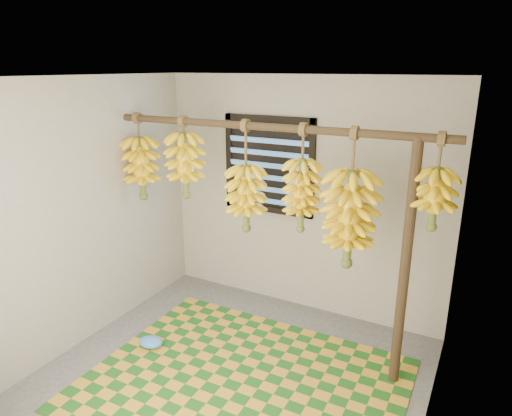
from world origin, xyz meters
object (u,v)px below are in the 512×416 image
Objects in this scene: banana_bunch_a at (141,168)px; banana_bunch_e at (349,219)px; support_post at (405,269)px; banana_bunch_c at (246,198)px; banana_bunch_d at (301,196)px; woven_mat at (243,384)px; banana_bunch_f at (435,199)px; banana_bunch_b at (185,165)px; plastic_bag at (151,342)px.

banana_bunch_a is 0.75× the size of banana_bunch_e.
banana_bunch_a is (-2.55, -0.00, 0.52)m from support_post.
banana_bunch_a is at bearing -180.00° from banana_bunch_e.
banana_bunch_c is 0.87× the size of banana_bunch_e.
banana_bunch_c is 0.52m from banana_bunch_d.
woven_mat is 2.08m from banana_bunch_f.
banana_bunch_e is (0.41, 0.00, -0.14)m from banana_bunch_d.
banana_bunch_b and banana_bunch_d have the same top height.
banana_bunch_b is 0.77× the size of banana_bunch_c.
plastic_bag is 2.13m from banana_bunch_e.
banana_bunch_b is at bearing -180.00° from banana_bunch_d.
support_post is 8.73× the size of plastic_bag.
banana_bunch_e is at bearing 0.00° from banana_bunch_b.
banana_bunch_d is (1.69, 0.00, -0.05)m from banana_bunch_a.
banana_bunch_d reaches higher than support_post.
banana_bunch_c is at bearing 0.00° from banana_bunch_b.
banana_bunch_b is 0.68m from banana_bunch_c.
support_post is 2.24× the size of banana_bunch_d.
support_post is 1.59m from woven_mat.
banana_bunch_c is 1.54m from banana_bunch_f.
woven_mat is 2.95× the size of banana_bunch_a.
banana_bunch_c is at bearing 116.31° from woven_mat.
support_post is 2.11m from banana_bunch_b.
banana_bunch_d is (0.20, 0.63, 1.46)m from woven_mat.
plastic_bag is 0.24× the size of banana_bunch_c.
banana_bunch_c reaches higher than woven_mat.
woven_mat is (-1.06, -0.63, -0.99)m from support_post.
banana_bunch_d is (1.16, 0.00, -0.14)m from banana_bunch_b.
support_post is 0.60m from banana_bunch_f.
banana_bunch_f reaches higher than support_post.
banana_bunch_e reaches higher than woven_mat.
banana_bunch_a is 2.70m from banana_bunch_f.
banana_bunch_e is (1.56, 0.00, -0.28)m from banana_bunch_b.
support_post is 2.39× the size of banana_bunch_a.
banana_bunch_a and banana_bunch_c have the same top height.
support_post is 2.34m from plastic_bag.
support_post is at bearing -0.00° from banana_bunch_e.
banana_bunch_e is 0.65m from banana_bunch_f.
banana_bunch_b is at bearing 85.98° from plastic_bag.
banana_bunch_f is (1.53, 0.00, 0.20)m from banana_bunch_c.
banana_bunch_a is at bearing 180.00° from banana_bunch_b.
banana_bunch_d is at bearing 180.00° from banana_bunch_f.
plastic_bag is 1.65m from banana_bunch_b.
banana_bunch_f is at bearing 0.00° from banana_bunch_c.
banana_bunch_f is at bearing 27.50° from woven_mat.
banana_bunch_a is (-0.49, 0.59, 1.46)m from plastic_bag.
woven_mat is 2.21m from banana_bunch_a.
plastic_bag is 0.26× the size of banana_bunch_d.
banana_bunch_b is (-2.02, -0.00, 0.60)m from support_post.
banana_bunch_a reaches higher than support_post.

